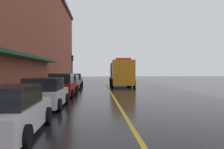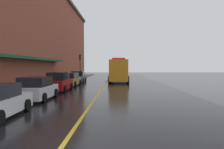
% 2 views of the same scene
% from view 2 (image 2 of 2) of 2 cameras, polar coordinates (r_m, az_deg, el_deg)
% --- Properties ---
extents(ground_plane, '(112.00, 112.00, 0.00)m').
position_cam_2_polar(ground_plane, '(31.02, -1.67, -2.22)').
color(ground_plane, black).
extents(sidewalk_left, '(2.40, 70.00, 0.15)m').
position_cam_2_polar(sidewalk_left, '(31.94, -12.86, -2.01)').
color(sidewalk_left, gray).
rests_on(sidewalk_left, ground).
extents(lane_center_stripe, '(0.16, 70.00, 0.01)m').
position_cam_2_polar(lane_center_stripe, '(31.02, -1.67, -2.21)').
color(lane_center_stripe, gold).
rests_on(lane_center_stripe, ground).
extents(brick_building_left, '(11.69, 64.00, 14.73)m').
position_cam_2_polar(brick_building_left, '(33.50, -24.36, 10.56)').
color(brick_building_left, brown).
rests_on(brick_building_left, ground).
extents(parked_car_1, '(2.18, 4.17, 1.61)m').
position_cam_2_polar(parked_car_1, '(16.63, -18.41, -3.45)').
color(parked_car_1, silver).
rests_on(parked_car_1, ground).
extents(parked_car_2, '(2.00, 4.33, 1.77)m').
position_cam_2_polar(parked_car_2, '(21.98, -13.20, -1.90)').
color(parked_car_2, maroon).
rests_on(parked_car_2, ground).
extents(parked_car_3, '(2.05, 4.78, 1.55)m').
position_cam_2_polar(parked_car_3, '(27.40, -10.41, -1.28)').
color(parked_car_3, '#A5844C').
rests_on(parked_car_3, ground).
extents(parked_car_4, '(2.14, 4.89, 1.62)m').
position_cam_2_polar(parked_car_4, '(33.40, -8.44, -0.62)').
color(parked_car_4, '#595B60').
rests_on(parked_car_4, ground).
extents(utility_truck, '(2.99, 8.76, 3.45)m').
position_cam_2_polar(utility_truck, '(33.85, 1.74, 0.94)').
color(utility_truck, orange).
rests_on(utility_truck, ground).
extents(parking_meter_0, '(0.14, 0.18, 1.33)m').
position_cam_2_polar(parking_meter_0, '(31.64, -11.40, -0.25)').
color(parking_meter_0, '#4C4C51').
rests_on(parking_meter_0, sidewalk_left).
extents(parking_meter_1, '(0.14, 0.18, 1.33)m').
position_cam_2_polar(parking_meter_1, '(21.32, -17.75, -1.43)').
color(parking_meter_1, '#4C4C51').
rests_on(parking_meter_1, sidewalk_left).
extents(traffic_light_near, '(0.38, 0.36, 4.30)m').
position_cam_2_polar(traffic_light_near, '(42.80, -7.99, 3.18)').
color(traffic_light_near, '#232326').
rests_on(traffic_light_near, sidewalk_left).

